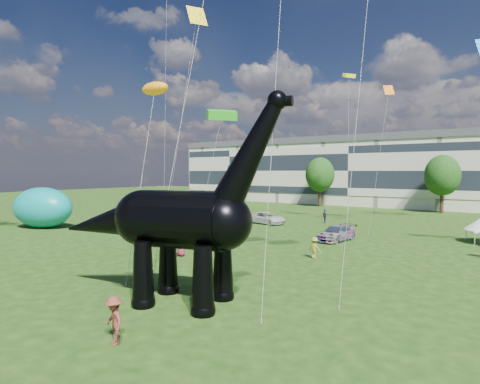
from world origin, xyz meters
The scene contains 13 objects.
ground centered at (0.00, 0.00, 0.00)m, with size 220.00×220.00×0.00m, color #16330C.
terrace_row centered at (-8.00, 62.00, 6.00)m, with size 78.00×11.00×12.00m, color beige.
tree_far_left centered at (-30.00, 53.00, 6.29)m, with size 5.20×5.20×9.44m.
tree_mid_left centered at (-12.00, 53.00, 6.29)m, with size 5.20×5.20×9.44m.
tree_mid_right centered at (8.00, 53.00, 6.29)m, with size 5.20×5.20×9.44m.
dinosaur_sculpture centered at (3.93, -0.54, 3.91)m, with size 12.66×5.09×10.37m.
car_silver centered at (-20.13, 22.97, 0.72)m, with size 1.71×4.25×1.45m, color #B5B6BA.
car_grey centered at (-13.61, 23.12, 0.83)m, with size 1.76×5.05×1.66m, color slate.
car_white centered at (-7.56, 27.11, 0.71)m, with size 2.37×5.13×1.43m, color silver.
car_dark centered at (3.98, 20.57, 0.70)m, with size 1.96×4.82×1.40m, color #595960.
gazebo_left centered at (-20.49, 28.28, 1.69)m, with size 3.75×3.75×2.41m.
inflatable_teal centered at (-26.44, 9.46, 2.31)m, with size 7.39×4.62×4.62m, color #0B8888.
visitors centered at (-2.23, 15.14, 0.86)m, with size 54.06×42.04×1.80m.
Camera 1 is at (17.82, -14.64, 6.45)m, focal length 30.00 mm.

